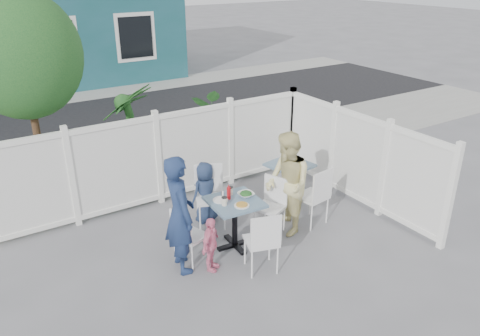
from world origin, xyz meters
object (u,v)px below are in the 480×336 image
main_table (235,211)px  chair_right (272,201)px  woman (287,184)px  spare_table (289,172)px  chair_near (263,238)px  chair_back (210,191)px  boy (205,192)px  man (180,214)px  toddler (211,245)px  chair_left (187,233)px

main_table → chair_right: chair_right is taller
chair_right → woman: size_ratio=0.55×
spare_table → chair_near: chair_near is taller
chair_back → boy: size_ratio=0.97×
main_table → chair_back: 0.79m
chair_near → man: 1.15m
main_table → boy: bearing=89.6°
toddler → man: bearing=101.6°
woman → toddler: woman is taller
main_table → chair_near: 0.76m
man → chair_back: bearing=-40.8°
spare_table → man: 2.61m
spare_table → man: man is taller
spare_table → chair_right: size_ratio=0.87×
spare_table → chair_back: chair_back is taller
chair_right → toddler: (-1.32, -0.39, -0.12)m
chair_near → boy: (0.03, 1.66, -0.03)m
chair_near → man: man is taller
man → toddler: 0.60m
chair_near → chair_back: bearing=105.2°
chair_near → toddler: size_ratio=1.16×
main_table → man: (-0.89, -0.06, 0.24)m
spare_table → chair_right: (-0.85, -0.65, -0.03)m
main_table → chair_right: bearing=5.6°
chair_right → chair_back: 1.01m
chair_back → man: 1.28m
chair_left → man: (-0.10, -0.02, 0.33)m
chair_left → chair_back: chair_back is taller
spare_table → boy: boy is taller
spare_table → chair_near: bearing=-137.4°
woman → boy: woman is taller
chair_left → spare_table: bearing=89.0°
chair_back → man: size_ratio=0.60×
chair_left → toddler: (0.21, -0.29, -0.10)m
chair_back → boy: 0.13m
chair_left → man: 0.35m
spare_table → woman: (-0.67, -0.78, 0.26)m
main_table → chair_right: 0.74m
spare_table → chair_right: chair_right is taller
spare_table → woman: size_ratio=0.48×
boy → toddler: bearing=54.0°
chair_near → main_table: bearing=105.2°
main_table → spare_table: 1.74m
main_table → boy: 0.90m
main_table → chair_back: bearing=87.9°
chair_right → man: 1.66m
chair_right → woman: (0.18, -0.13, 0.29)m
woman → boy: (-0.90, 0.95, -0.30)m
woman → chair_back: bearing=-116.4°
chair_right → chair_back: (-0.70, 0.72, 0.06)m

